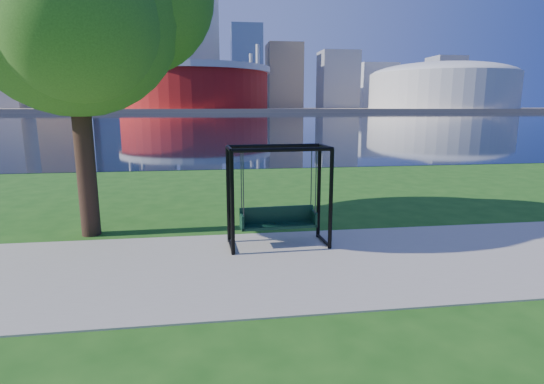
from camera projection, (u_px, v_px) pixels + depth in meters
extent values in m
plane|color=#1E5114|center=(287.00, 256.00, 8.43)|extent=(900.00, 900.00, 0.00)
cube|color=#9E937F|center=(291.00, 264.00, 7.94)|extent=(120.00, 4.00, 0.03)
cube|color=black|center=(217.00, 119.00, 107.43)|extent=(900.00, 180.00, 0.02)
cube|color=#937F60|center=(213.00, 110.00, 305.26)|extent=(900.00, 228.00, 2.00)
cylinder|color=maroon|center=(195.00, 88.00, 232.60)|extent=(80.00, 80.00, 22.00)
cylinder|color=silver|center=(194.00, 70.00, 230.73)|extent=(83.00, 83.00, 3.00)
cylinder|color=silver|center=(251.00, 81.00, 254.58)|extent=(2.00, 2.00, 32.00)
cylinder|color=silver|center=(138.00, 80.00, 245.53)|extent=(2.00, 2.00, 32.00)
cylinder|color=silver|center=(125.00, 76.00, 208.65)|extent=(2.00, 2.00, 32.00)
cylinder|color=silver|center=(258.00, 77.00, 217.69)|extent=(2.00, 2.00, 32.00)
cylinder|color=beige|center=(441.00, 91.00, 252.72)|extent=(84.00, 84.00, 20.00)
ellipsoid|color=beige|center=(442.00, 76.00, 250.95)|extent=(84.00, 84.00, 15.12)
cube|color=gray|center=(1.00, 61.00, 283.59)|extent=(28.00, 28.00, 62.00)
cube|color=#998466|center=(57.00, 40.00, 276.82)|extent=(26.00, 26.00, 88.00)
cube|color=slate|center=(113.00, 41.00, 304.52)|extent=(30.00, 24.00, 95.00)
cube|color=gray|center=(153.00, 55.00, 291.49)|extent=(24.00, 24.00, 72.00)
cube|color=silver|center=(198.00, 55.00, 323.95)|extent=(32.00, 28.00, 80.00)
cube|color=slate|center=(247.00, 67.00, 306.66)|extent=(22.00, 22.00, 58.00)
cube|color=#998466|center=(284.00, 76.00, 326.33)|extent=(26.00, 26.00, 48.00)
cube|color=gray|center=(338.00, 80.00, 322.71)|extent=(28.00, 24.00, 42.00)
cube|color=silver|center=(375.00, 86.00, 353.06)|extent=(30.00, 26.00, 36.00)
cube|color=gray|center=(444.00, 83.00, 340.13)|extent=(24.00, 24.00, 40.00)
cube|color=#998466|center=(478.00, 89.00, 360.97)|extent=(26.00, 26.00, 32.00)
cylinder|color=black|center=(232.00, 205.00, 8.21)|extent=(0.09, 0.09, 2.09)
cylinder|color=black|center=(331.00, 200.00, 8.59)|extent=(0.09, 0.09, 2.09)
cylinder|color=black|center=(228.00, 196.00, 9.00)|extent=(0.09, 0.09, 2.09)
cylinder|color=black|center=(319.00, 193.00, 9.37)|extent=(0.09, 0.09, 2.09)
cylinder|color=black|center=(283.00, 150.00, 8.19)|extent=(2.00, 0.19, 0.08)
cylinder|color=black|center=(275.00, 146.00, 8.98)|extent=(2.00, 0.19, 0.08)
cylinder|color=black|center=(229.00, 149.00, 8.40)|extent=(0.12, 0.82, 0.08)
cylinder|color=black|center=(231.00, 246.00, 8.80)|extent=(0.11, 0.82, 0.07)
cylinder|color=black|center=(326.00, 147.00, 8.77)|extent=(0.12, 0.82, 0.08)
cylinder|color=black|center=(323.00, 240.00, 9.17)|extent=(0.11, 0.82, 0.07)
cube|color=black|center=(278.00, 226.00, 8.91)|extent=(1.61, 0.49, 0.05)
cube|color=black|center=(277.00, 214.00, 9.04)|extent=(1.59, 0.13, 0.35)
cube|color=black|center=(242.00, 222.00, 8.74)|extent=(0.07, 0.41, 0.31)
cube|color=black|center=(314.00, 218.00, 9.03)|extent=(0.07, 0.41, 0.31)
cylinder|color=#38383E|center=(243.00, 185.00, 8.42)|extent=(0.02, 0.02, 1.32)
cylinder|color=#38383E|center=(316.00, 182.00, 8.70)|extent=(0.02, 0.02, 1.32)
cylinder|color=#38383E|center=(241.00, 182.00, 8.75)|extent=(0.02, 0.02, 1.32)
cylinder|color=#38383E|center=(311.00, 179.00, 9.03)|extent=(0.02, 0.02, 1.32)
cylinder|color=black|center=(84.00, 144.00, 9.41)|extent=(0.42, 0.42, 4.21)
sphere|color=#34621C|center=(72.00, 6.00, 8.84)|extent=(4.59, 4.59, 4.59)
sphere|color=#34621C|center=(78.00, 21.00, 7.97)|extent=(3.06, 3.06, 3.06)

